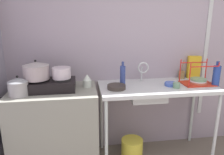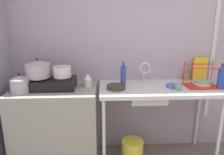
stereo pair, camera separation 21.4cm
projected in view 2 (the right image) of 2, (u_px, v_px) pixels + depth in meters
name	position (u px, v px, depth m)	size (l,w,h in m)	color
wall_back	(177.00, 46.00, 2.63)	(4.81, 0.10, 2.66)	#9D8F9D
wall_metal_strip	(215.00, 35.00, 2.56)	(0.05, 0.01, 2.13)	silver
counter_concrete	(57.00, 126.00, 2.45)	(0.92, 0.61, 0.92)	gray
counter_sink	(158.00, 93.00, 2.40)	(1.32, 0.61, 0.92)	silver
stove	(51.00, 83.00, 2.31)	(0.53, 0.31, 0.13)	black
pot_on_left_burner	(38.00, 69.00, 2.26)	(0.27, 0.27, 0.20)	#A39295
pot_on_right_burner	(62.00, 72.00, 2.28)	(0.19, 0.19, 0.11)	silver
pot_beside_stove	(20.00, 84.00, 2.17)	(0.20, 0.20, 0.20)	gray
percolator	(88.00, 80.00, 2.38)	(0.10, 0.10, 0.14)	beige
sink_basin	(147.00, 93.00, 2.37)	(0.39, 0.37, 0.14)	silver
faucet	(145.00, 70.00, 2.48)	(0.13, 0.08, 0.25)	silver
frying_pan	(116.00, 87.00, 2.30)	(0.20, 0.20, 0.04)	#342D28
dish_rack	(202.00, 83.00, 2.37)	(0.35, 0.25, 0.27)	red
cup_by_rack	(178.00, 87.00, 2.27)	(0.08, 0.08, 0.06)	slate
small_bowl_on_drainboard	(173.00, 86.00, 2.36)	(0.14, 0.14, 0.04)	#415EB9
bottle_by_sink	(123.00, 76.00, 2.38)	(0.06, 0.06, 0.28)	navy
bottle_by_rack	(221.00, 78.00, 2.28)	(0.08, 0.08, 0.28)	navy
cereal_box	(199.00, 69.00, 2.61)	(0.16, 0.07, 0.28)	gold
utensil_jar	(186.00, 76.00, 2.62)	(0.07, 0.07, 0.23)	olive
bucket_on_floor	(132.00, 150.00, 2.56)	(0.26, 0.26, 0.26)	yellow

